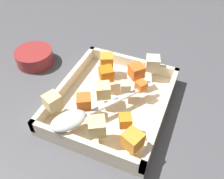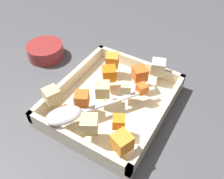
# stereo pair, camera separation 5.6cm
# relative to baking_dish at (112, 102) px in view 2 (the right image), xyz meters

# --- Properties ---
(ground_plane) EXTENTS (4.00, 4.00, 0.00)m
(ground_plane) POSITION_rel_baking_dish_xyz_m (-0.02, -0.02, -0.01)
(ground_plane) COLOR #4C4C51
(baking_dish) EXTENTS (0.30, 0.26, 0.05)m
(baking_dish) POSITION_rel_baking_dish_xyz_m (0.00, 0.00, 0.00)
(baking_dish) COLOR beige
(baking_dish) RESTS_ON ground_plane
(carrot_chunk_far_left) EXTENTS (0.03, 0.03, 0.03)m
(carrot_chunk_far_left) POSITION_rel_baking_dish_xyz_m (0.07, 0.06, 0.04)
(carrot_chunk_far_left) COLOR orange
(carrot_chunk_far_left) RESTS_ON baking_dish
(carrot_chunk_mid_right) EXTENTS (0.04, 0.04, 0.03)m
(carrot_chunk_mid_right) POSITION_rel_baking_dish_xyz_m (0.06, -0.04, 0.05)
(carrot_chunk_mid_right) COLOR orange
(carrot_chunk_mid_right) RESTS_ON baking_dish
(carrot_chunk_far_right) EXTENTS (0.04, 0.04, 0.03)m
(carrot_chunk_far_right) POSITION_rel_baking_dish_xyz_m (-0.09, -0.05, 0.05)
(carrot_chunk_far_right) COLOR orange
(carrot_chunk_far_right) RESTS_ON baking_dish
(carrot_chunk_corner_se) EXTENTS (0.05, 0.05, 0.03)m
(carrot_chunk_corner_se) POSITION_rel_baking_dish_xyz_m (-0.08, 0.03, 0.05)
(carrot_chunk_corner_se) COLOR orange
(carrot_chunk_corner_se) RESTS_ON baking_dish
(carrot_chunk_heap_side) EXTENTS (0.04, 0.04, 0.03)m
(carrot_chunk_heap_side) POSITION_rel_baking_dish_xyz_m (0.11, 0.09, 0.05)
(carrot_chunk_heap_side) COLOR orange
(carrot_chunk_heap_side) RESTS_ON baking_dish
(carrot_chunk_back_center) EXTENTS (0.03, 0.03, 0.02)m
(carrot_chunk_back_center) POSITION_rel_baking_dish_xyz_m (-0.04, 0.06, 0.04)
(carrot_chunk_back_center) COLOR orange
(carrot_chunk_back_center) RESTS_ON baking_dish
(carrot_chunk_corner_ne) EXTENTS (0.04, 0.04, 0.03)m
(carrot_chunk_corner_ne) POSITION_rel_baking_dish_xyz_m (-0.04, -0.03, 0.05)
(carrot_chunk_corner_ne) COLOR orange
(carrot_chunk_corner_ne) RESTS_ON baking_dish
(potato_chunk_corner_sw) EXTENTS (0.04, 0.04, 0.03)m
(potato_chunk_corner_sw) POSITION_rel_baking_dish_xyz_m (0.02, -0.02, 0.05)
(potato_chunk_corner_sw) COLOR #E0CC89
(potato_chunk_corner_sw) RESTS_ON baking_dish
(potato_chunk_heap_top) EXTENTS (0.05, 0.05, 0.03)m
(potato_chunk_heap_top) POSITION_rel_baking_dish_xyz_m (0.11, 0.02, 0.05)
(potato_chunk_heap_top) COLOR #E0CC89
(potato_chunk_heap_top) RESTS_ON baking_dish
(potato_chunk_under_handle) EXTENTS (0.04, 0.04, 0.03)m
(potato_chunk_under_handle) POSITION_rel_baking_dish_xyz_m (0.09, -0.10, 0.05)
(potato_chunk_under_handle) COLOR #E0CC89
(potato_chunk_under_handle) RESTS_ON baking_dish
(potato_chunk_front_center) EXTENTS (0.03, 0.03, 0.02)m
(potato_chunk_front_center) POSITION_rel_baking_dish_xyz_m (-0.02, 0.03, 0.04)
(potato_chunk_front_center) COLOR beige
(potato_chunk_front_center) RESTS_ON baking_dish
(potato_chunk_rim_edge) EXTENTS (0.04, 0.04, 0.03)m
(potato_chunk_rim_edge) POSITION_rel_baking_dish_xyz_m (-0.12, 0.06, 0.05)
(potato_chunk_rim_edge) COLOR beige
(potato_chunk_rim_edge) RESTS_ON baking_dish
(serving_spoon) EXTENTS (0.23, 0.17, 0.02)m
(serving_spoon) POSITION_rel_baking_dish_xyz_m (0.11, -0.04, 0.04)
(serving_spoon) COLOR silver
(serving_spoon) RESTS_ON baking_dish
(small_prep_bowl) EXTENTS (0.11, 0.11, 0.04)m
(small_prep_bowl) POSITION_rel_baking_dish_xyz_m (-0.07, -0.27, 0.01)
(small_prep_bowl) COLOR maroon
(small_prep_bowl) RESTS_ON ground_plane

